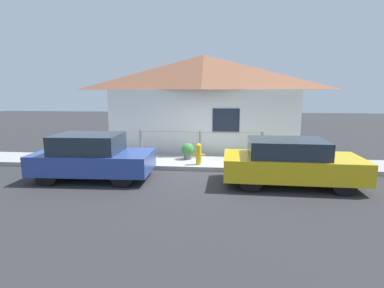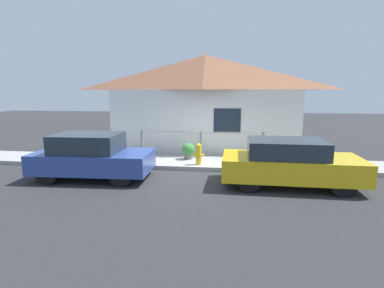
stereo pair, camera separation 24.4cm
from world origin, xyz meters
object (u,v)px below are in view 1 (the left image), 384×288
car_left (92,157)px  car_right (290,162)px  potted_plant_near_hydrant (188,150)px  fire_hydrant (198,153)px

car_left → car_right: bearing=-2.0°
car_left → potted_plant_near_hydrant: size_ratio=5.84×
fire_hydrant → potted_plant_near_hydrant: 0.95m
car_left → fire_hydrant: car_left is taller
car_left → potted_plant_near_hydrant: bearing=40.0°
car_right → potted_plant_near_hydrant: 4.11m
car_left → potted_plant_near_hydrant: (2.71, 2.45, -0.22)m
car_left → potted_plant_near_hydrant: car_left is taller
car_left → car_right: car_left is taller
car_left → car_right: size_ratio=0.93×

